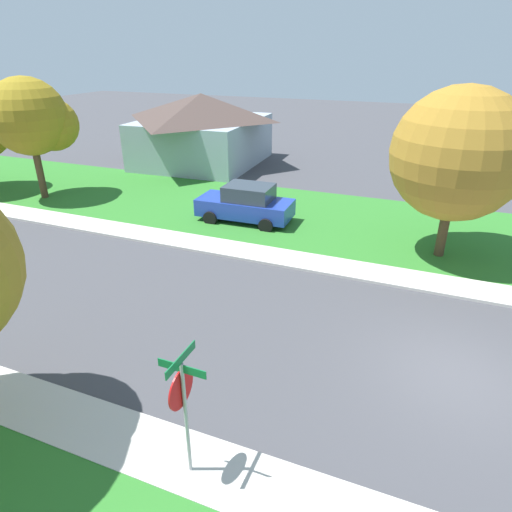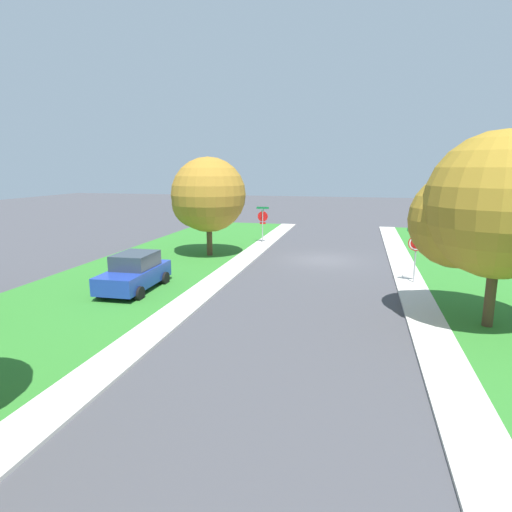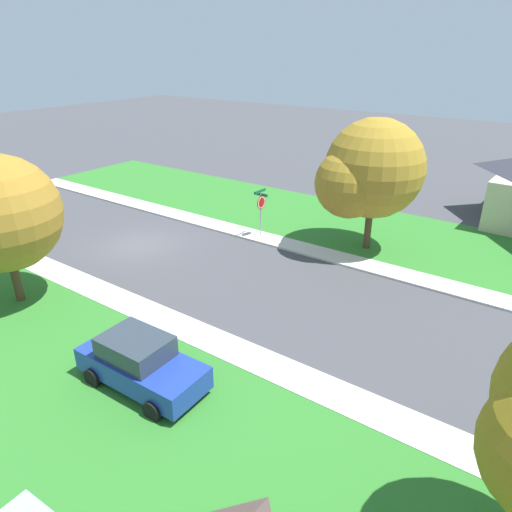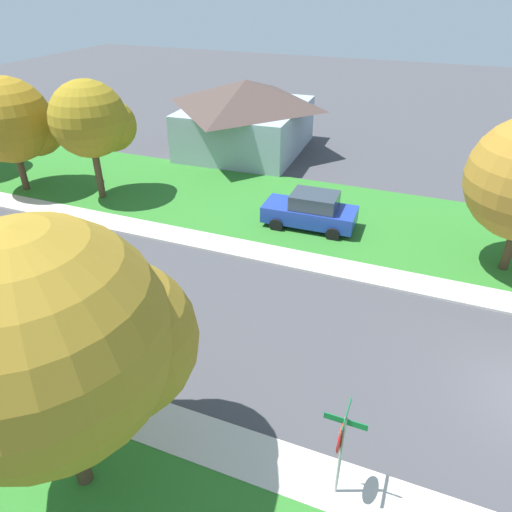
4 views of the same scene
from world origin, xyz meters
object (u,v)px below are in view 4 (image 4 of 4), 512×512
object	(u,v)px
house_right_setback	(246,115)
car_blue_behind_trees	(311,211)
stop_sign_far_corner	(341,440)
tree_across_left	(94,121)
tree_sidewalk_near	(64,342)
tree_across_right	(15,122)

from	to	relation	value
house_right_setback	car_blue_behind_trees	bearing A→B (deg)	-142.62
stop_sign_far_corner	tree_across_left	distance (m)	19.69
tree_sidewalk_near	house_right_setback	distance (m)	24.47
car_blue_behind_trees	tree_across_right	size ratio (longest dim) A/B	0.72
tree_across_left	house_right_setback	xyz separation A→B (m)	(9.99, -4.00, -1.72)
car_blue_behind_trees	tree_across_right	distance (m)	16.04
stop_sign_far_corner	tree_across_right	xyz separation A→B (m)	(11.39, 19.96, 1.86)
stop_sign_far_corner	house_right_setback	xyz separation A→B (m)	(22.05, 11.40, 0.49)
tree_sidewalk_near	house_right_setback	xyz separation A→B (m)	(23.65, 6.01, -1.82)
car_blue_behind_trees	tree_sidewalk_near	xyz separation A→B (m)	(-14.26, 1.17, 3.33)
tree_across_right	house_right_setback	xyz separation A→B (m)	(10.67, -8.55, -1.37)
car_blue_behind_trees	tree_sidewalk_near	size ratio (longest dim) A/B	0.63
tree_across_left	stop_sign_far_corner	bearing A→B (deg)	-128.08
tree_sidewalk_near	tree_across_right	size ratio (longest dim) A/B	1.13
tree_across_right	house_right_setback	distance (m)	13.74
car_blue_behind_trees	tree_across_right	xyz separation A→B (m)	(-1.28, 15.73, 2.87)
stop_sign_far_corner	house_right_setback	bearing A→B (deg)	27.34
tree_sidewalk_near	car_blue_behind_trees	bearing A→B (deg)	-4.67
tree_across_right	tree_sidewalk_near	bearing A→B (deg)	-131.71
stop_sign_far_corner	tree_across_right	distance (m)	23.05
stop_sign_far_corner	tree_sidewalk_near	size ratio (longest dim) A/B	0.40
stop_sign_far_corner	house_right_setback	distance (m)	24.83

